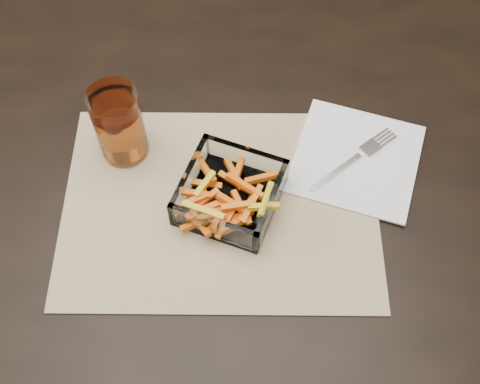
# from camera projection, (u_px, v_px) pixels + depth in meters

# --- Properties ---
(dining_table) EXTENTS (1.60, 0.90, 0.75)m
(dining_table) POSITION_uv_depth(u_px,v_px,m) (187.00, 174.00, 1.00)
(dining_table) COLOR black
(dining_table) RESTS_ON ground
(placemat) EXTENTS (0.47, 0.35, 0.00)m
(placemat) POSITION_uv_depth(u_px,v_px,m) (220.00, 204.00, 0.86)
(placemat) COLOR tan
(placemat) RESTS_ON dining_table
(glass_bowl) EXTENTS (0.16, 0.16, 0.05)m
(glass_bowl) POSITION_uv_depth(u_px,v_px,m) (230.00, 194.00, 0.85)
(glass_bowl) COLOR white
(glass_bowl) RESTS_ON placemat
(tumbler) EXTENTS (0.07, 0.07, 0.12)m
(tumbler) POSITION_uv_depth(u_px,v_px,m) (119.00, 126.00, 0.86)
(tumbler) COLOR white
(tumbler) RESTS_ON placemat
(napkin) EXTENTS (0.22, 0.22, 0.00)m
(napkin) POSITION_uv_depth(u_px,v_px,m) (356.00, 159.00, 0.90)
(napkin) COLOR white
(napkin) RESTS_ON placemat
(fork) EXTENTS (0.14, 0.12, 0.00)m
(fork) POSITION_uv_depth(u_px,v_px,m) (355.00, 158.00, 0.90)
(fork) COLOR silver
(fork) RESTS_ON napkin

